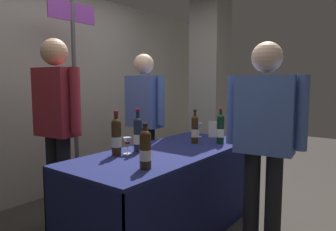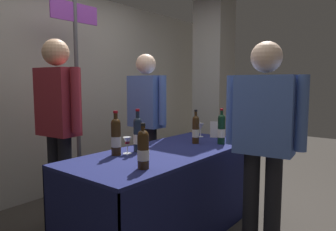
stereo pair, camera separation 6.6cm
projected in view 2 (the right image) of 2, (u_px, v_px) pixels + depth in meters
The scene contains 16 objects.
back_partition at pixel (56, 92), 3.62m from camera, with size 7.34×0.12×2.42m, color #9E998E.
concrete_pillar at pixel (214, 59), 4.60m from camera, with size 0.46×0.46×3.38m, color gray.
tasting_table at pixel (168, 175), 2.64m from camera, with size 1.86×0.79×0.74m.
featured_wine_bottle at pixel (138, 134), 2.55m from camera, with size 0.07×0.07×0.36m.
display_bottle_0 at pixel (143, 149), 2.04m from camera, with size 0.08×0.08×0.31m.
display_bottle_1 at pixel (196, 129), 2.90m from camera, with size 0.07×0.07×0.32m.
display_bottle_2 at pixel (221, 129), 2.87m from camera, with size 0.07×0.07×0.34m.
display_bottle_3 at pixel (116, 136), 2.42m from camera, with size 0.08×0.08×0.36m.
wine_glass_near_vendor at pixel (222, 131), 3.10m from camera, with size 0.07×0.07×0.12m.
wine_glass_mid at pixel (127, 141), 2.48m from camera, with size 0.07×0.07×0.14m.
wine_glass_near_taster at pixel (201, 127), 3.26m from camera, with size 0.07×0.07×0.15m.
brochure_stand at pixel (217, 130), 3.21m from camera, with size 0.14×0.01×0.17m, color silver.
vendor_presenter at pixel (58, 116), 2.72m from camera, with size 0.25×0.55×1.70m.
vendor_assistant at pixel (146, 112), 3.46m from camera, with size 0.23×0.58×1.64m.
taster_foreground_right at pixel (264, 132), 2.21m from camera, with size 0.26×0.58×1.61m.
booth_signpost at pixel (77, 78), 3.25m from camera, with size 0.56×0.04×2.18m.
Camera 2 is at (-2.01, -1.60, 1.31)m, focal length 32.54 mm.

